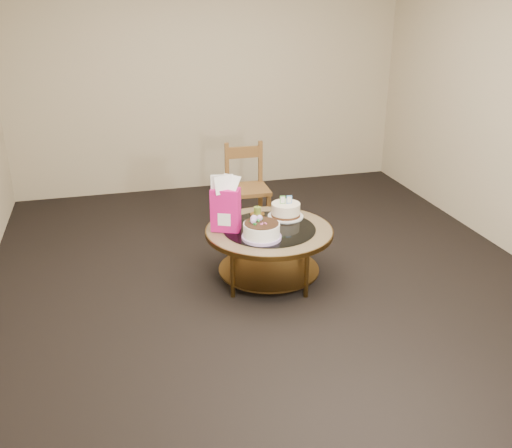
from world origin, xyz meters
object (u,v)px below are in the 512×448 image
object	(u,v)px
coffee_table	(269,238)
dining_chair	(247,187)
gift_bag	(226,204)
decorated_cake	(261,231)
cream_cake	(286,210)

from	to	relation	value
coffee_table	dining_chair	world-z (taller)	dining_chair
coffee_table	gift_bag	distance (m)	0.45
decorated_cake	cream_cake	bearing A→B (deg)	50.09
cream_cake	dining_chair	size ratio (longest dim) A/B	0.35
cream_cake	dining_chair	xyz separation A→B (m)	(-0.11, 0.90, -0.09)
coffee_table	decorated_cake	world-z (taller)	decorated_cake
coffee_table	dining_chair	size ratio (longest dim) A/B	1.20
gift_bag	cream_cake	bearing A→B (deg)	38.89
cream_cake	decorated_cake	bearing A→B (deg)	-121.25
cream_cake	gift_bag	world-z (taller)	gift_bag
decorated_cake	gift_bag	size ratio (longest dim) A/B	0.69
coffee_table	gift_bag	bearing A→B (deg)	170.32
gift_bag	dining_chair	bearing A→B (deg)	91.91
decorated_cake	dining_chair	xyz separation A→B (m)	(0.20, 1.27, -0.09)
decorated_cake	gift_bag	world-z (taller)	gift_bag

